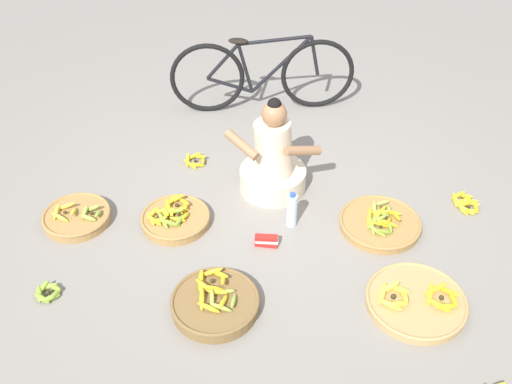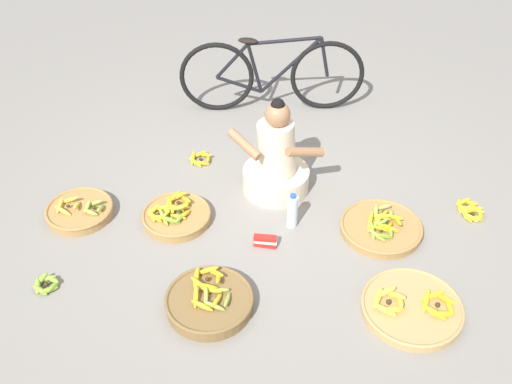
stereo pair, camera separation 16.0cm
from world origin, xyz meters
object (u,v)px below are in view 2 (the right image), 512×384
at_px(banana_basket_back_center, 209,301).
at_px(packet_carton_stack, 265,241).
at_px(bicycle_leaning, 272,75).
at_px(banana_basket_near_vendor, 412,307).
at_px(banana_basket_front_center, 80,211).
at_px(loose_bananas_back_left, 471,211).
at_px(water_bottle, 292,211).
at_px(banana_basket_near_bicycle, 381,227).
at_px(loose_bananas_front_right, 200,159).
at_px(banana_basket_front_left, 176,215).
at_px(vendor_woman_front, 276,162).
at_px(loose_bananas_back_right, 46,284).

bearing_deg(banana_basket_back_center, packet_carton_stack, 68.98).
xyz_separation_m(bicycle_leaning, banana_basket_near_vendor, (1.32, -2.24, -0.32)).
relative_size(banana_basket_front_center, loose_bananas_back_left, 1.89).
relative_size(banana_basket_front_center, water_bottle, 1.71).
bearing_deg(banana_basket_near_bicycle, loose_bananas_front_right, 159.71).
bearing_deg(loose_bananas_front_right, banana_basket_front_center, -129.04).
relative_size(banana_basket_front_left, packet_carton_stack, 3.04).
distance_m(vendor_woman_front, packet_carton_stack, 0.69).
xyz_separation_m(bicycle_leaning, banana_basket_near_bicycle, (1.10, -1.53, -0.32)).
height_order(banana_basket_back_center, banana_basket_front_left, banana_basket_back_center).
bearing_deg(banana_basket_front_left, water_bottle, 8.24).
height_order(banana_basket_near_vendor, banana_basket_near_bicycle, banana_basket_near_vendor).
xyz_separation_m(loose_bananas_front_right, loose_bananas_back_right, (-0.60, -1.56, -0.00)).
height_order(banana_basket_near_vendor, banana_basket_front_center, banana_basket_near_vendor).
xyz_separation_m(banana_basket_front_left, banana_basket_near_bicycle, (1.50, 0.19, -0.01)).
xyz_separation_m(banana_basket_front_left, water_bottle, (0.85, 0.12, 0.09)).
bearing_deg(loose_bananas_back_right, water_bottle, 32.12).
bearing_deg(loose_bananas_back_right, banana_basket_front_left, 51.93).
bearing_deg(vendor_woman_front, water_bottle, -64.19).
xyz_separation_m(loose_bananas_back_right, loose_bananas_back_left, (2.78, 1.34, 0.00)).
bearing_deg(banana_basket_back_center, water_bottle, 65.99).
bearing_deg(loose_bananas_front_right, banana_basket_near_bicycle, -20.29).
bearing_deg(banana_basket_front_center, loose_bananas_front_right, 50.96).
distance_m(vendor_woman_front, banana_basket_back_center, 1.30).
height_order(banana_basket_near_vendor, water_bottle, water_bottle).
relative_size(banana_basket_back_center, banana_basket_front_center, 1.13).
height_order(banana_basket_near_vendor, loose_bananas_back_right, banana_basket_near_vendor).
bearing_deg(packet_carton_stack, banana_basket_front_center, 178.70).
distance_m(loose_bananas_back_right, water_bottle, 1.75).
bearing_deg(vendor_woman_front, banana_basket_front_left, -141.30).
bearing_deg(loose_bananas_front_right, loose_bananas_back_right, -110.98).
xyz_separation_m(banana_basket_near_bicycle, loose_bananas_back_left, (0.65, 0.34, -0.01)).
xyz_separation_m(banana_basket_back_center, banana_basket_front_center, (-1.19, 0.65, -0.01)).
bearing_deg(bicycle_leaning, loose_bananas_front_right, -113.80).
distance_m(banana_basket_near_vendor, loose_bananas_back_right, 2.37).
height_order(banana_basket_near_vendor, banana_basket_front_left, banana_basket_front_left).
distance_m(banana_basket_near_vendor, banana_basket_near_bicycle, 0.75).
xyz_separation_m(banana_basket_front_center, water_bottle, (1.57, 0.22, 0.09)).
height_order(banana_basket_near_bicycle, loose_bananas_back_left, banana_basket_near_bicycle).
distance_m(loose_bananas_front_right, loose_bananas_back_left, 2.19).
relative_size(loose_bananas_front_right, water_bottle, 0.72).
xyz_separation_m(banana_basket_near_vendor, banana_basket_front_left, (-1.72, 0.52, 0.01)).
height_order(banana_basket_back_center, water_bottle, water_bottle).
bearing_deg(loose_bananas_back_right, vendor_woman_front, 45.98).
relative_size(banana_basket_near_vendor, banana_basket_back_center, 1.14).
distance_m(banana_basket_near_bicycle, packet_carton_stack, 0.86).
bearing_deg(vendor_woman_front, banana_basket_front_center, -155.81).
relative_size(bicycle_leaning, banana_basket_back_center, 2.96).
distance_m(loose_bananas_back_right, packet_carton_stack, 1.50).
bearing_deg(banana_basket_front_left, loose_bananas_front_right, 92.46).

